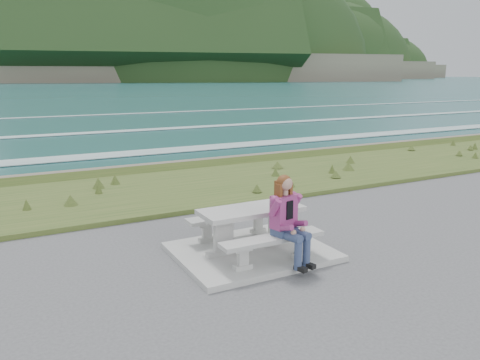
% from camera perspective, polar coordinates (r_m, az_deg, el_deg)
% --- Properties ---
extents(concrete_slab, '(2.60, 2.10, 0.10)m').
position_cam_1_polar(concrete_slab, '(8.30, 1.37, -8.74)').
color(concrete_slab, gray).
rests_on(concrete_slab, ground).
extents(picnic_table, '(1.80, 0.75, 0.75)m').
position_cam_1_polar(picnic_table, '(8.09, 1.40, -4.56)').
color(picnic_table, gray).
rests_on(picnic_table, concrete_slab).
extents(bench_landward, '(1.80, 0.35, 0.45)m').
position_cam_1_polar(bench_landward, '(7.59, 3.98, -7.62)').
color(bench_landward, gray).
rests_on(bench_landward, concrete_slab).
extents(bench_seaward, '(1.80, 0.35, 0.45)m').
position_cam_1_polar(bench_seaward, '(8.75, -0.85, -4.81)').
color(bench_seaward, gray).
rests_on(bench_seaward, concrete_slab).
extents(grass_verge, '(160.00, 4.50, 0.22)m').
position_cam_1_polar(grass_verge, '(12.71, -9.66, -1.49)').
color(grass_verge, '#314B1C').
rests_on(grass_verge, ground).
extents(shore_drop, '(160.00, 0.80, 2.20)m').
position_cam_1_polar(shore_drop, '(15.43, -13.05, 0.88)').
color(shore_drop, brown).
rests_on(shore_drop, ground).
extents(ocean, '(1600.00, 1600.00, 0.09)m').
position_cam_1_polar(ocean, '(32.41, -20.81, 3.36)').
color(ocean, '#1F5658').
rests_on(ocean, ground).
extents(headland_range, '(729.83, 363.95, 186.65)m').
position_cam_1_polar(headland_range, '(449.32, -2.22, 13.63)').
color(headland_range, brown).
rests_on(headland_range, ground).
extents(seated_woman, '(0.55, 0.79, 1.44)m').
position_cam_1_polar(seated_woman, '(7.56, 6.18, -6.32)').
color(seated_woman, navy).
rests_on(seated_woman, concrete_slab).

